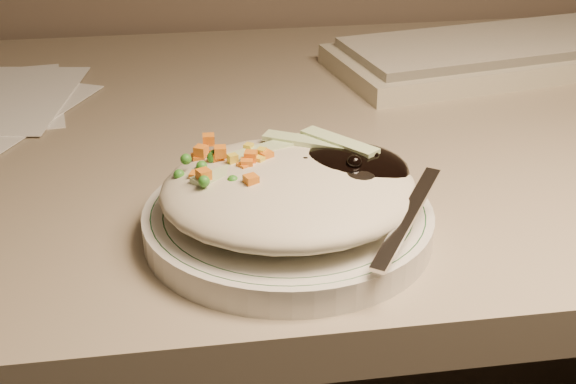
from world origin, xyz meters
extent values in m
cube|color=gray|center=(0.00, 1.38, 0.72)|extent=(1.40, 0.70, 0.04)
cylinder|color=silver|center=(-0.05, 1.16, 0.75)|extent=(0.22, 0.22, 0.02)
torus|color=#144723|center=(-0.05, 1.16, 0.76)|extent=(0.21, 0.21, 0.00)
torus|color=#144723|center=(-0.05, 1.16, 0.76)|extent=(0.19, 0.19, 0.00)
ellipsoid|color=#C0B79C|center=(-0.05, 1.15, 0.78)|extent=(0.19, 0.18, 0.04)
ellipsoid|color=black|center=(0.00, 1.17, 0.79)|extent=(0.10, 0.09, 0.03)
ellipsoid|color=orange|center=(-0.09, 1.17, 0.78)|extent=(0.08, 0.08, 0.02)
sphere|color=black|center=(-0.03, 1.17, 0.79)|extent=(0.01, 0.01, 0.01)
sphere|color=black|center=(0.00, 1.17, 0.79)|extent=(0.01, 0.01, 0.01)
sphere|color=black|center=(0.02, 1.16, 0.80)|extent=(0.01, 0.01, 0.01)
sphere|color=black|center=(0.01, 1.18, 0.79)|extent=(0.01, 0.01, 0.01)
sphere|color=black|center=(0.00, 1.15, 0.80)|extent=(0.01, 0.01, 0.01)
sphere|color=black|center=(0.00, 1.17, 0.79)|extent=(0.01, 0.01, 0.01)
sphere|color=black|center=(0.01, 1.18, 0.79)|extent=(0.01, 0.01, 0.01)
cube|color=orange|center=(-0.09, 1.18, 0.80)|extent=(0.01, 0.01, 0.01)
cube|color=orange|center=(-0.08, 1.16, 0.79)|extent=(0.01, 0.01, 0.01)
cube|color=orange|center=(-0.11, 1.19, 0.80)|extent=(0.01, 0.01, 0.01)
cube|color=orange|center=(-0.07, 1.17, 0.80)|extent=(0.01, 0.01, 0.01)
cube|color=orange|center=(-0.08, 1.16, 0.80)|extent=(0.01, 0.01, 0.01)
cube|color=orange|center=(-0.11, 1.20, 0.79)|extent=(0.01, 0.01, 0.01)
cube|color=orange|center=(-0.10, 1.18, 0.80)|extent=(0.01, 0.01, 0.01)
cube|color=orange|center=(-0.08, 1.16, 0.80)|extent=(0.01, 0.01, 0.01)
cube|color=orange|center=(-0.06, 1.17, 0.80)|extent=(0.01, 0.01, 0.01)
cube|color=orange|center=(-0.10, 1.20, 0.80)|extent=(0.01, 0.01, 0.01)
cube|color=orange|center=(-0.11, 1.15, 0.80)|extent=(0.01, 0.01, 0.01)
cube|color=orange|center=(-0.08, 1.13, 0.80)|extent=(0.01, 0.01, 0.01)
cube|color=orange|center=(-0.11, 1.16, 0.79)|extent=(0.01, 0.01, 0.01)
cube|color=orange|center=(-0.11, 1.19, 0.79)|extent=(0.01, 0.01, 0.01)
sphere|color=#388C28|center=(-0.08, 1.17, 0.80)|extent=(0.01, 0.01, 0.01)
sphere|color=#388C28|center=(-0.11, 1.14, 0.80)|extent=(0.01, 0.01, 0.01)
sphere|color=#388C28|center=(-0.11, 1.17, 0.80)|extent=(0.01, 0.01, 0.01)
sphere|color=#388C28|center=(-0.12, 1.17, 0.80)|extent=(0.01, 0.01, 0.01)
sphere|color=#388C28|center=(-0.08, 1.18, 0.79)|extent=(0.01, 0.01, 0.01)
sphere|color=#388C28|center=(-0.07, 1.15, 0.79)|extent=(0.01, 0.01, 0.01)
sphere|color=#388C28|center=(-0.09, 1.17, 0.79)|extent=(0.01, 0.01, 0.01)
sphere|color=#388C28|center=(-0.10, 1.15, 0.79)|extent=(0.01, 0.01, 0.01)
sphere|color=#388C28|center=(-0.13, 1.17, 0.79)|extent=(0.01, 0.01, 0.01)
sphere|color=#388C28|center=(-0.10, 1.18, 0.80)|extent=(0.01, 0.01, 0.01)
sphere|color=#388C28|center=(-0.10, 1.18, 0.80)|extent=(0.01, 0.01, 0.01)
sphere|color=#388C28|center=(-0.11, 1.16, 0.79)|extent=(0.01, 0.01, 0.01)
sphere|color=#388C28|center=(-0.09, 1.14, 0.80)|extent=(0.01, 0.01, 0.01)
sphere|color=#388C28|center=(-0.06, 1.19, 0.79)|extent=(0.01, 0.01, 0.01)
cube|color=yellow|center=(-0.08, 1.18, 0.79)|extent=(0.01, 0.01, 0.01)
cube|color=yellow|center=(-0.07, 1.17, 0.80)|extent=(0.01, 0.01, 0.01)
cube|color=yellow|center=(-0.09, 1.18, 0.79)|extent=(0.01, 0.01, 0.01)
cube|color=yellow|center=(-0.09, 1.17, 0.80)|extent=(0.01, 0.01, 0.01)
cube|color=yellow|center=(-0.09, 1.17, 0.79)|extent=(0.01, 0.01, 0.01)
cube|color=yellow|center=(-0.06, 1.18, 0.80)|extent=(0.01, 0.01, 0.01)
cube|color=yellow|center=(-0.07, 1.19, 0.80)|extent=(0.01, 0.01, 0.01)
cube|color=yellow|center=(-0.08, 1.16, 0.79)|extent=(0.01, 0.01, 0.01)
cube|color=#B2D18C|center=(-0.06, 1.19, 0.80)|extent=(0.07, 0.04, 0.00)
cube|color=#B2D18C|center=(-0.03, 1.20, 0.80)|extent=(0.07, 0.05, 0.00)
cube|color=#B2D18C|center=(-0.09, 1.16, 0.80)|extent=(0.07, 0.05, 0.00)
cube|color=#B2D18C|center=(0.00, 1.19, 0.80)|extent=(0.05, 0.06, 0.00)
cube|color=#B2D18C|center=(-0.04, 1.15, 0.79)|extent=(0.07, 0.04, 0.00)
cube|color=#B2D18C|center=(-0.01, 1.19, 0.80)|extent=(0.07, 0.05, 0.00)
ellipsoid|color=silver|center=(0.00, 1.14, 0.79)|extent=(0.06, 0.06, 0.01)
cube|color=silver|center=(0.03, 1.10, 0.78)|extent=(0.08, 0.10, 0.03)
cube|color=beige|center=(0.31, 1.53, 0.75)|extent=(0.50, 0.26, 0.02)
cube|color=beige|center=(0.31, 1.53, 0.77)|extent=(0.47, 0.22, 0.01)
camera|label=1|loc=(-0.13, 0.63, 1.05)|focal=50.00mm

